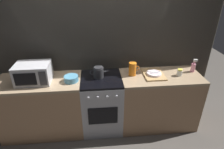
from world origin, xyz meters
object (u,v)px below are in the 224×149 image
mixing_bowl (71,79)px  spice_jar (180,72)px  dish_pile (154,74)px  stove_unit (102,103)px  pitcher (133,69)px  spray_bottle (193,67)px  microwave (33,73)px  kettle (99,72)px

mixing_bowl → spice_jar: bearing=0.7°
dish_pile → stove_unit: bearing=-178.5°
stove_unit → spice_jar: size_ratio=8.57×
spice_jar → pitcher: bearing=173.2°
stove_unit → spray_bottle: 1.52m
stove_unit → microwave: (-0.93, -0.02, 0.59)m
stove_unit → microwave: bearing=-178.8°
pitcher → kettle: bearing=-177.4°
pitcher → dish_pile: (0.32, -0.03, -0.08)m
mixing_bowl → spice_jar: 1.58m
stove_unit → dish_pile: size_ratio=2.25×
microwave → spray_bottle: (2.35, 0.10, -0.06)m
kettle → spray_bottle: spray_bottle is taller
stove_unit → microwave: 1.10m
kettle → pitcher: (0.50, 0.02, 0.02)m
pitcher → spray_bottle: 0.95m
dish_pile → spray_bottle: bearing=5.2°
stove_unit → spray_bottle: bearing=3.1°
stove_unit → dish_pile: (0.79, 0.02, 0.47)m
stove_unit → dish_pile: bearing=1.5°
microwave → dish_pile: 1.72m
stove_unit → pitcher: pitcher is taller
stove_unit → mixing_bowl: bearing=-173.4°
microwave → pitcher: size_ratio=2.30×
pitcher → dish_pile: 0.33m
mixing_bowl → pitcher: bearing=6.6°
stove_unit → mixing_bowl: 0.65m
dish_pile → spice_jar: size_ratio=3.81×
kettle → spray_bottle: (1.46, 0.05, -0.00)m
dish_pile → mixing_bowl: bearing=-176.8°
microwave → kettle: 0.90m
spice_jar → microwave: bearing=179.7°
mixing_bowl → dish_pile: bearing=3.2°
stove_unit → mixing_bowl: size_ratio=4.50×
microwave → mixing_bowl: bearing=-3.3°
mixing_bowl → spray_bottle: (1.84, 0.13, 0.04)m
dish_pile → spice_jar: bearing=-7.3°
dish_pile → spray_bottle: 0.64m
spray_bottle → stove_unit: bearing=-176.9°
kettle → spice_jar: (1.20, -0.06, -0.03)m
kettle → spice_jar: size_ratio=2.71×
mixing_bowl → pitcher: pitcher is taller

